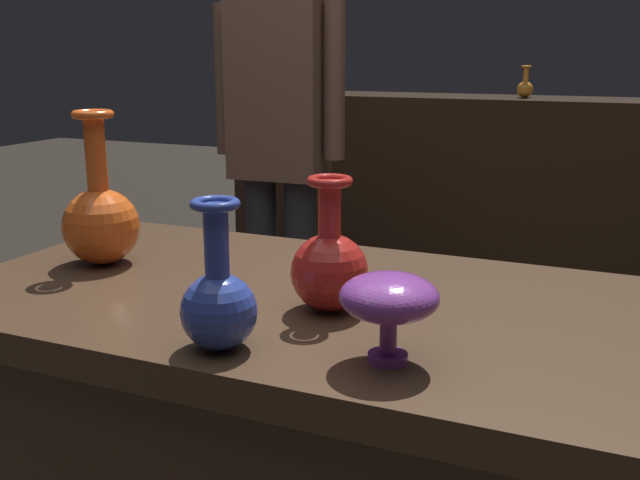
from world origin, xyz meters
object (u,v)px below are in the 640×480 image
at_px(vase_centerpiece, 329,266).
at_px(visitor_near_left, 279,137).
at_px(vase_tall_behind, 101,219).
at_px(vase_right_accent, 219,301).
at_px(shelf_vase_far_left, 304,76).
at_px(vase_left_accent, 389,300).
at_px(shelf_vase_center, 525,87).

relative_size(vase_centerpiece, visitor_near_left, 0.13).
xyz_separation_m(vase_tall_behind, visitor_near_left, (-0.24, 1.21, 0.01)).
distance_m(vase_tall_behind, vase_right_accent, 0.48).
xyz_separation_m(vase_centerpiece, shelf_vase_far_left, (-1.09, 2.29, 0.20)).
bearing_deg(vase_left_accent, visitor_near_left, 121.22).
relative_size(shelf_vase_far_left, shelf_vase_center, 0.98).
bearing_deg(vase_tall_behind, shelf_vase_center, 78.92).
relative_size(vase_centerpiece, shelf_vase_center, 1.55).
xyz_separation_m(vase_centerpiece, vase_left_accent, (0.14, -0.15, 0.01)).
height_order(vase_left_accent, shelf_vase_center, shelf_vase_center).
height_order(shelf_vase_far_left, shelf_vase_center, shelf_vase_center).
bearing_deg(shelf_vase_center, visitor_near_left, -124.85).
height_order(vase_tall_behind, shelf_vase_far_left, shelf_vase_far_left).
bearing_deg(shelf_vase_far_left, vase_tall_behind, -74.56).
height_order(vase_centerpiece, vase_left_accent, vase_centerpiece).
distance_m(vase_tall_behind, vase_left_accent, 0.66).
bearing_deg(shelf_vase_far_left, vase_centerpiece, -64.47).
height_order(vase_right_accent, visitor_near_left, visitor_near_left).
relative_size(vase_left_accent, vase_right_accent, 0.62).
bearing_deg(vase_centerpiece, shelf_vase_center, 91.36).
xyz_separation_m(vase_right_accent, shelf_vase_far_left, (-1.02, 2.48, 0.20)).
xyz_separation_m(vase_left_accent, shelf_vase_far_left, (-1.24, 2.44, 0.18)).
relative_size(vase_centerpiece, shelf_vase_far_left, 1.58).
bearing_deg(vase_right_accent, shelf_vase_center, 89.50).
bearing_deg(vase_left_accent, vase_right_accent, -167.85).
relative_size(shelf_vase_center, visitor_near_left, 0.09).
height_order(vase_tall_behind, vase_left_accent, vase_tall_behind).
bearing_deg(vase_right_accent, vase_left_accent, 12.15).
distance_m(vase_left_accent, shelf_vase_far_left, 2.74).
relative_size(shelf_vase_far_left, visitor_near_left, 0.08).
height_order(vase_tall_behind, visitor_near_left, visitor_near_left).
bearing_deg(vase_left_accent, shelf_vase_far_left, 116.88).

